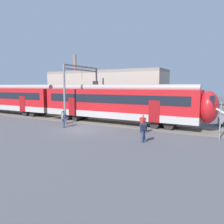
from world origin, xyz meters
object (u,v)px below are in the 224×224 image
object	(u,v)px
pedestrian_grey	(64,118)
pedestrian_navy	(144,129)
crossing_signal	(221,114)
pedestrian_red	(143,122)
commuter_train	(58,101)
pedestrian_green	(64,115)

from	to	relation	value
pedestrian_grey	pedestrian_navy	size ratio (longest dim) A/B	1.00
pedestrian_grey	crossing_signal	bearing A→B (deg)	8.18
pedestrian_red	pedestrian_navy	xyz separation A→B (m)	(1.20, -3.01, 0.00)
commuter_train	pedestrian_green	xyz separation A→B (m)	(3.78, -3.29, -1.29)
commuter_train	pedestrian_red	world-z (taller)	commuter_train
pedestrian_red	pedestrian_navy	size ratio (longest dim) A/B	1.00
pedestrian_red	crossing_signal	world-z (taller)	crossing_signal
commuter_train	crossing_signal	bearing A→B (deg)	-8.48
commuter_train	crossing_signal	world-z (taller)	commuter_train
crossing_signal	commuter_train	bearing A→B (deg)	171.52
pedestrian_green	pedestrian_navy	bearing A→B (deg)	-17.27
crossing_signal	pedestrian_navy	bearing A→B (deg)	-142.72
commuter_train	pedestrian_red	bearing A→B (deg)	-15.19
pedestrian_green	pedestrian_navy	world-z (taller)	same
pedestrian_grey	pedestrian_navy	distance (m)	9.32
pedestrian_green	pedestrian_grey	size ratio (longest dim) A/B	1.00
commuter_train	pedestrian_grey	world-z (taller)	commuter_train
pedestrian_grey	pedestrian_red	bearing A→B (deg)	9.37
pedestrian_grey	pedestrian_navy	xyz separation A→B (m)	(9.17, -1.69, 0.00)
commuter_train	pedestrian_green	distance (m)	5.18
pedestrian_red	crossing_signal	bearing A→B (deg)	6.61
pedestrian_red	crossing_signal	distance (m)	6.20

